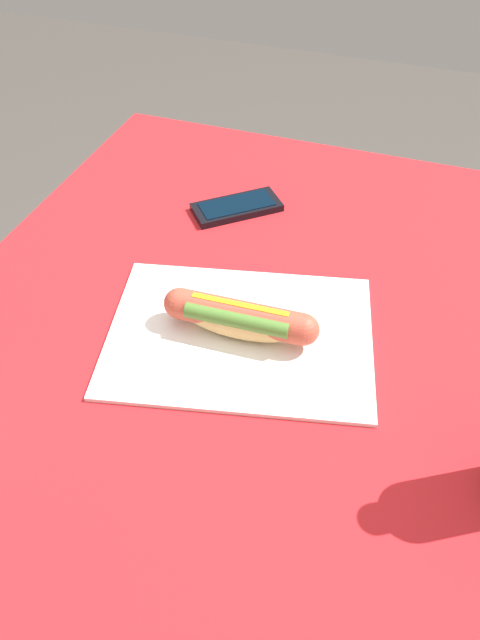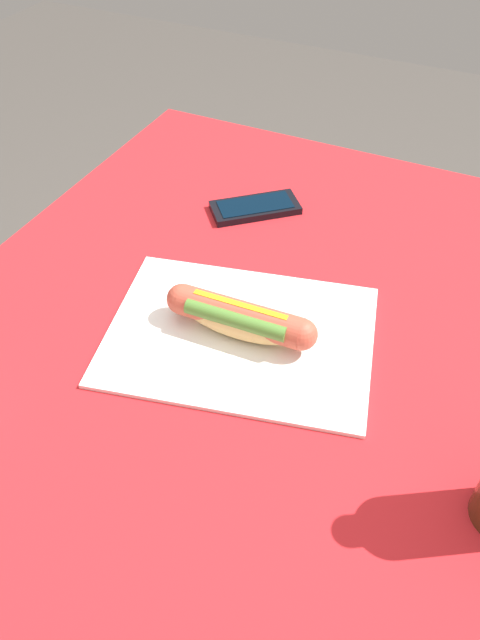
{
  "view_description": "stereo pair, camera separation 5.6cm",
  "coord_description": "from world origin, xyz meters",
  "views": [
    {
      "loc": [
        -0.11,
        0.53,
        1.34
      ],
      "look_at": [
        0.07,
        0.02,
        0.81
      ],
      "focal_mm": 33.79,
      "sensor_mm": 36.0,
      "label": 1
    },
    {
      "loc": [
        -0.16,
        0.51,
        1.34
      ],
      "look_at": [
        0.07,
        0.02,
        0.81
      ],
      "focal_mm": 33.79,
      "sensor_mm": 36.0,
      "label": 2
    }
  ],
  "objects": [
    {
      "name": "paper_wrapper",
      "position": [
        0.07,
        0.02,
        0.79
      ],
      "size": [
        0.38,
        0.32,
        0.01
      ],
      "primitive_type": "cube",
      "rotation": [
        0.0,
        0.0,
        0.23
      ],
      "color": "white",
      "rests_on": "dining_table"
    },
    {
      "name": "cell_phone",
      "position": [
        0.17,
        -0.24,
        0.79
      ],
      "size": [
        0.15,
        0.14,
        0.01
      ],
      "color": "black",
      "rests_on": "dining_table"
    },
    {
      "name": "hot_dog",
      "position": [
        0.07,
        0.02,
        0.82
      ],
      "size": [
        0.2,
        0.05,
        0.05
      ],
      "color": "#DBB26B",
      "rests_on": "paper_wrapper"
    },
    {
      "name": "dining_table",
      "position": [
        0.0,
        0.0,
        0.64
      ],
      "size": [
        0.96,
        1.01,
        0.78
      ],
      "color": "brown",
      "rests_on": "ground"
    },
    {
      "name": "ground_plane",
      "position": [
        0.0,
        0.0,
        0.0
      ],
      "size": [
        6.0,
        6.0,
        0.0
      ],
      "primitive_type": "plane",
      "color": "#47423D",
      "rests_on": "ground"
    }
  ]
}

